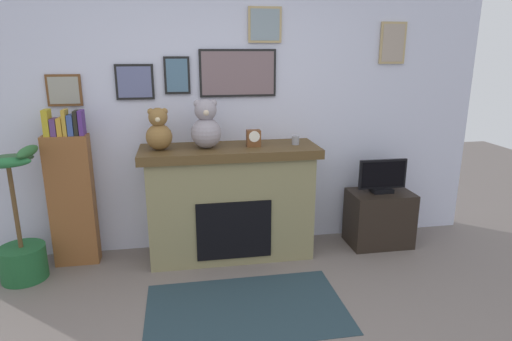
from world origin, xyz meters
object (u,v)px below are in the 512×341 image
Objects in this scene: bookshelf at (71,194)px; candle_jar at (296,140)px; potted_plant at (20,240)px; mantel_clock at (254,138)px; fireplace at (230,201)px; tv_stand at (379,218)px; teddy_bear_brown at (159,131)px; teddy_bear_grey at (206,126)px; television at (382,177)px.

bookshelf is 2.04m from candle_jar.
mantel_clock is at bearing 4.31° from potted_plant.
fireplace is 1.49m from tv_stand.
mantel_clock is 0.40× the size of teddy_bear_brown.
teddy_bear_grey is at bearing 179.85° from mantel_clock.
teddy_bear_grey is at bearing 5.50° from potted_plant.
tv_stand is at bearing -1.23° from candle_jar.
candle_jar is 1.21m from teddy_bear_brown.
potted_plant reaches higher than television.
candle_jar is (-0.86, 0.02, 0.81)m from tv_stand.
fireplace is at bearing 174.84° from mantel_clock.
teddy_bear_brown is (0.78, -0.08, 0.55)m from bookshelf.
tv_stand is at bearing -0.62° from teddy_bear_grey.
fireplace reaches higher than television.
bookshelf is 1.67m from mantel_clock.
potted_plant is at bearing -176.35° from candle_jar.
teddy_bear_brown reaches higher than mantel_clock.
mantel_clock is (0.21, -0.02, 0.59)m from fireplace.
potted_plant is 3.24m from tv_stand.
tv_stand is 0.42m from television.
candle_jar is 0.39m from mantel_clock.
teddy_bear_grey is (1.18, -0.08, 0.58)m from bookshelf.
candle_jar reaches higher than fireplace.
bookshelf is 2.33× the size of tv_stand.
potted_plant is at bearing -177.67° from television.
television is at bearing -90.00° from tv_stand.
mantel_clock is 0.43m from teddy_bear_grey.
fireplace is 0.62m from mantel_clock.
fireplace is at bearing 1.72° from teddy_bear_brown.
bookshelf reaches higher than candle_jar.
teddy_bear_grey reaches higher than fireplace.
candle_jar reaches higher than television.
fireplace is 1.39× the size of potted_plant.
bookshelf is (-1.39, 0.06, 0.12)m from fireplace.
bookshelf is at bearing 176.04° from teddy_bear_grey.
fireplace is 10.85× the size of mantel_clock.
potted_plant reaches higher than tv_stand.
potted_plant is at bearing -174.54° from fireplace.
bookshelf is 2.88m from tv_stand.
television is 3.23× the size of mantel_clock.
teddy_bear_brown is (-1.21, -0.00, 0.12)m from candle_jar.
teddy_bear_brown is at bearing -178.28° from fireplace.
television is (2.85, -0.10, 0.04)m from bookshelf.
television is at bearing 2.33° from potted_plant.
teddy_bear_grey reaches higher than tv_stand.
teddy_bear_brown is at bearing -179.98° from candle_jar.
candle_jar reaches higher than tv_stand.
teddy_bear_brown is (-0.60, -0.02, 0.68)m from fireplace.
potted_plant is 7.80× the size of mantel_clock.
tv_stand is at bearing 2.35° from potted_plant.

